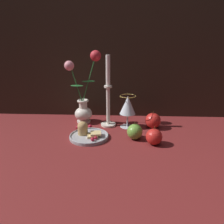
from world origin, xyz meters
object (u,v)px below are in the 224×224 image
object	(u,v)px
wine_glass	(128,106)
apple_at_table_edge	(154,137)
apple_near_glass	(153,121)
apple_beside_vase	(135,132)
vase	(84,100)
plate_with_pastries	(88,134)
candlestick	(108,99)

from	to	relation	value
wine_glass	apple_at_table_edge	distance (m)	0.24
apple_near_glass	apple_beside_vase	bearing A→B (deg)	-126.04
vase	apple_beside_vase	xyz separation A→B (m)	(0.27, -0.21, -0.10)
plate_with_pastries	apple_beside_vase	bearing A→B (deg)	-1.25
apple_near_glass	apple_at_table_edge	world-z (taller)	apple_near_glass
candlestick	apple_at_table_edge	bearing A→B (deg)	-45.15
plate_with_pastries	candlestick	distance (m)	0.22
candlestick	apple_at_table_edge	distance (m)	0.33
plate_with_pastries	apple_near_glass	bearing A→B (deg)	22.75
apple_at_table_edge	apple_beside_vase	bearing A→B (deg)	147.44
apple_beside_vase	apple_at_table_edge	world-z (taller)	same
wine_glass	apple_beside_vase	size ratio (longest dim) A/B	2.03
apple_beside_vase	plate_with_pastries	bearing A→B (deg)	178.75
apple_beside_vase	vase	bearing A→B (deg)	142.45
wine_glass	apple_near_glass	size ratio (longest dim) A/B	1.83
wine_glass	plate_with_pastries	bearing A→B (deg)	-142.66
vase	apple_near_glass	bearing A→B (deg)	-10.41
plate_with_pastries	apple_near_glass	size ratio (longest dim) A/B	1.98
plate_with_pastries	candlestick	world-z (taller)	candlestick
wine_glass	vase	bearing A→B (deg)	166.06
candlestick	apple_near_glass	bearing A→B (deg)	-5.99
vase	apple_beside_vase	world-z (taller)	vase
plate_with_pastries	wine_glass	world-z (taller)	wine_glass
apple_at_table_edge	plate_with_pastries	bearing A→B (deg)	169.29
apple_beside_vase	apple_near_glass	distance (m)	0.17
plate_with_pastries	apple_at_table_edge	world-z (taller)	apple_at_table_edge
candlestick	apple_beside_vase	bearing A→B (deg)	-50.89
apple_near_glass	candlestick	bearing A→B (deg)	174.01
wine_glass	apple_beside_vase	bearing A→B (deg)	-78.09
candlestick	apple_beside_vase	distance (m)	0.24
wine_glass	apple_near_glass	bearing A→B (deg)	-3.87
apple_beside_vase	apple_at_table_edge	distance (m)	0.10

